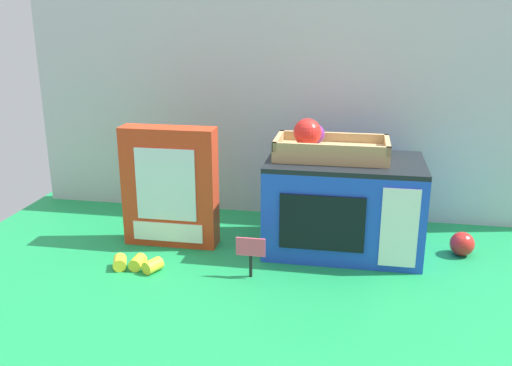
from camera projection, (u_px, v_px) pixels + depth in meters
ground_plane at (279, 249)px, 1.49m from camera, size 1.70×1.70×0.00m
display_back_panel at (294, 103)px, 1.66m from camera, size 1.61×0.03×0.69m
toy_microwave at (343, 205)px, 1.45m from camera, size 0.40×0.25×0.25m
food_groups_crate at (326, 146)px, 1.43m from camera, size 0.29×0.15×0.10m
cookie_set_box at (170, 187)px, 1.48m from camera, size 0.25×0.07×0.32m
price_sign at (251, 251)px, 1.31m from camera, size 0.07×0.01×0.10m
loose_toy_banana at (137, 263)px, 1.36m from camera, size 0.13×0.06×0.03m
loose_toy_apple at (462, 244)px, 1.44m from camera, size 0.06×0.06×0.06m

